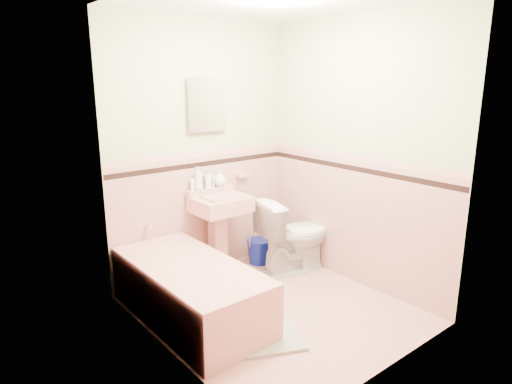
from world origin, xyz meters
TOP-DOWN VIEW (x-y plane):
  - floor at (0.00, 0.00)m, footprint 2.20×2.20m
  - ceiling at (0.00, 0.00)m, footprint 2.20×2.20m
  - wall_back at (0.00, 1.10)m, footprint 2.50×0.00m
  - wall_front at (0.00, -1.10)m, footprint 2.50×0.00m
  - wall_left at (-1.00, 0.00)m, footprint 0.00×2.50m
  - wall_right at (1.00, 0.00)m, footprint 0.00×2.50m
  - wainscot_back at (0.00, 1.09)m, footprint 2.00×0.00m
  - wainscot_front at (0.00, -1.09)m, footprint 2.00×0.00m
  - wainscot_left at (-0.99, 0.00)m, footprint 0.00×2.20m
  - wainscot_right at (0.99, 0.00)m, footprint 0.00×2.20m
  - accent_back at (0.00, 1.08)m, footprint 2.00×0.00m
  - accent_front at (0.00, -1.08)m, footprint 2.00×0.00m
  - accent_left at (-0.98, 0.00)m, footprint 0.00×2.20m
  - accent_right at (0.98, 0.00)m, footprint 0.00×2.20m
  - cap_back at (0.00, 1.08)m, footprint 2.00×0.00m
  - cap_front at (0.00, -1.08)m, footprint 2.00×0.00m
  - cap_left at (-0.98, 0.00)m, footprint 0.00×2.20m
  - cap_right at (0.98, 0.00)m, footprint 0.00×2.20m
  - bathtub at (-0.63, 0.33)m, footprint 0.70×1.50m
  - tub_faucet at (-0.63, 1.05)m, footprint 0.04×0.12m
  - sink at (0.05, 0.86)m, footprint 0.52×0.48m
  - sink_faucet at (0.05, 1.00)m, footprint 0.02×0.02m
  - medicine_cabinet at (0.05, 1.07)m, footprint 0.36×0.04m
  - soap_dish at (0.47, 1.06)m, footprint 0.12×0.07m
  - soap_bottle_left at (-0.08, 1.04)m, footprint 0.12×0.12m
  - soap_bottle_mid at (0.04, 1.04)m, footprint 0.10×0.10m
  - soap_bottle_right at (0.17, 1.04)m, footprint 0.16×0.16m
  - tube at (-0.15, 1.04)m, footprint 0.04×0.04m
  - toilet at (0.71, 0.50)m, footprint 0.82×0.57m
  - bucket at (0.55, 0.87)m, footprint 0.30×0.30m
  - bath_mat at (-0.43, -0.27)m, footprint 0.82×0.71m
  - shoe at (-0.37, -0.34)m, footprint 0.14×0.08m

SIDE VIEW (x-z plane):
  - floor at x=0.00m, z-range 0.00..0.00m
  - bath_mat at x=-0.43m, z-range 0.00..0.03m
  - shoe at x=-0.37m, z-range 0.03..0.08m
  - bucket at x=0.55m, z-range 0.00..0.26m
  - bathtub at x=-0.63m, z-range 0.00..0.45m
  - toilet at x=0.71m, z-range 0.00..0.77m
  - sink at x=0.05m, z-range 0.00..0.82m
  - wainscot_back at x=0.00m, z-range -0.40..1.60m
  - wainscot_front at x=0.00m, z-range -0.40..1.60m
  - wainscot_left at x=-0.99m, z-range -0.50..1.70m
  - wainscot_right at x=0.99m, z-range -0.50..1.70m
  - tub_faucet at x=-0.63m, z-range 0.61..0.65m
  - tube at x=-0.15m, z-range 0.88..1.00m
  - sink_faucet at x=0.05m, z-range 0.90..1.00m
  - soap_dish at x=0.47m, z-range 0.93..0.97m
  - soap_bottle_right at x=0.17m, z-range 0.88..1.05m
  - soap_bottle_mid at x=0.04m, z-range 0.88..1.07m
  - soap_bottle_left at x=-0.08m, z-range 0.88..1.11m
  - accent_left at x=-0.98m, z-range 0.02..2.22m
  - accent_right at x=0.98m, z-range 0.02..2.22m
  - accent_back at x=0.00m, z-range 0.12..2.12m
  - accent_front at x=0.00m, z-range 0.12..2.12m
  - cap_back at x=0.00m, z-range 0.22..2.22m
  - cap_front at x=0.00m, z-range 0.22..2.22m
  - cap_left at x=-0.98m, z-range 0.12..2.32m
  - cap_right at x=0.98m, z-range 0.12..2.32m
  - wall_back at x=0.00m, z-range 0.00..2.50m
  - wall_front at x=0.00m, z-range 0.00..2.50m
  - wall_left at x=-1.00m, z-range 0.00..2.50m
  - wall_right at x=1.00m, z-range 0.00..2.50m
  - medicine_cabinet at x=0.05m, z-range 1.47..1.93m
  - ceiling at x=0.00m, z-range 2.50..2.50m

